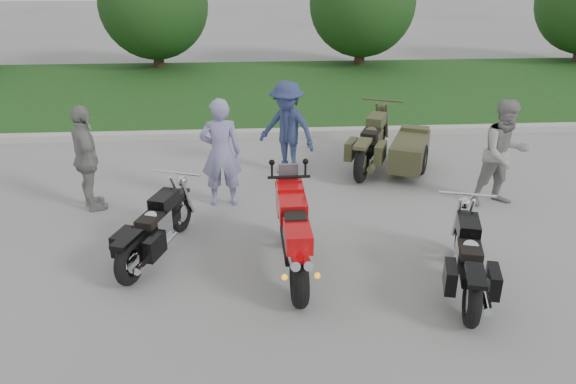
{
  "coord_description": "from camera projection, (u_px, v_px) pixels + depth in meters",
  "views": [
    {
      "loc": [
        0.17,
        -6.29,
        4.06
      ],
      "look_at": [
        0.65,
        1.03,
        0.8
      ],
      "focal_mm": 35.0,
      "sensor_mm": 36.0,
      "label": 1
    }
  ],
  "objects": [
    {
      "name": "person_denim",
      "position": [
        287.0,
        129.0,
        10.46
      ],
      "size": [
        1.33,
        1.2,
        1.79
      ],
      "primitive_type": "imported",
      "rotation": [
        0.0,
        0.0,
        -0.61
      ],
      "color": "navy",
      "rests_on": "ground"
    },
    {
      "name": "grass_strip",
      "position": [
        246.0,
        90.0,
        16.6
      ],
      "size": [
        60.0,
        8.0,
        0.14
      ],
      "primitive_type": "cube",
      "color": "#28591E",
      "rests_on": "ground"
    },
    {
      "name": "sportbike_red",
      "position": [
        294.0,
        233.0,
        7.3
      ],
      "size": [
        0.38,
        2.19,
        1.04
      ],
      "rotation": [
        0.0,
        0.0,
        0.02
      ],
      "color": "black",
      "rests_on": "ground"
    },
    {
      "name": "curb",
      "position": [
        245.0,
        134.0,
        12.81
      ],
      "size": [
        60.0,
        0.3,
        0.15
      ],
      "primitive_type": "cube",
      "color": "#B4B0A9",
      "rests_on": "ground"
    },
    {
      "name": "cruiser_left",
      "position": [
        154.0,
        231.0,
        7.75
      ],
      "size": [
        0.83,
        2.05,
        0.82
      ],
      "rotation": [
        0.0,
        0.0,
        -0.34
      ],
      "color": "black",
      "rests_on": "ground"
    },
    {
      "name": "cruiser_right",
      "position": [
        468.0,
        262.0,
        6.98
      ],
      "size": [
        0.7,
        2.13,
        0.83
      ],
      "rotation": [
        0.0,
        0.0,
        -0.26
      ],
      "color": "black",
      "rests_on": "ground"
    },
    {
      "name": "person_stripe",
      "position": [
        221.0,
        153.0,
        9.18
      ],
      "size": [
        0.69,
        0.47,
        1.84
      ],
      "primitive_type": "imported",
      "rotation": [
        0.0,
        0.0,
        3.18
      ],
      "color": "#8886B6",
      "rests_on": "ground"
    },
    {
      "name": "ground",
      "position": [
        244.0,
        281.0,
        7.37
      ],
      "size": [
        80.0,
        80.0,
        0.0
      ],
      "primitive_type": "plane",
      "color": "#9D9D98",
      "rests_on": "ground"
    },
    {
      "name": "tree_mid_right",
      "position": [
        362.0,
        3.0,
        19.03
      ],
      "size": [
        3.6,
        3.6,
        4.0
      ],
      "color": "#3F2B1C",
      "rests_on": "ground"
    },
    {
      "name": "tree_mid_left",
      "position": [
        154.0,
        4.0,
        18.61
      ],
      "size": [
        3.6,
        3.6,
        4.0
      ],
      "color": "#3F2B1C",
      "rests_on": "ground"
    },
    {
      "name": "person_back",
      "position": [
        87.0,
        159.0,
        9.03
      ],
      "size": [
        0.84,
        1.11,
        1.76
      ],
      "primitive_type": "imported",
      "rotation": [
        0.0,
        0.0,
        2.03
      ],
      "color": "gray",
      "rests_on": "ground"
    },
    {
      "name": "person_grey",
      "position": [
        504.0,
        154.0,
        9.19
      ],
      "size": [
        0.98,
        0.82,
        1.81
      ],
      "primitive_type": "imported",
      "rotation": [
        0.0,
        0.0,
        0.16
      ],
      "color": "gray",
      "rests_on": "ground"
    },
    {
      "name": "cruiser_sidecar",
      "position": [
        393.0,
        149.0,
        10.77
      ],
      "size": [
        1.77,
        2.33,
        0.95
      ],
      "rotation": [
        0.0,
        0.0,
        -0.41
      ],
      "color": "black",
      "rests_on": "ground"
    }
  ]
}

